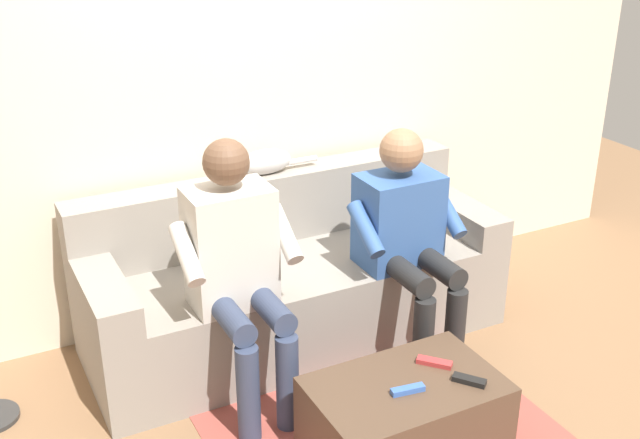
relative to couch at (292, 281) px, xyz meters
The scene contains 11 objects.
ground_plane 0.80m from the couch, 90.00° to the left, with size 8.00×8.00×0.00m, color #846042.
back_wall 1.16m from the couch, 90.00° to the right, with size 5.04×0.06×2.76m, color beige.
couch is the anchor object (origin of this frame).
coffee_table 1.08m from the couch, 90.00° to the left, with size 0.77×0.49×0.35m.
person_left_seated 0.67m from the couch, 139.37° to the left, with size 0.54×0.57×1.14m.
person_right_seated 0.69m from the couch, 41.04° to the left, with size 0.52×0.54×1.22m.
cat_on_backrest 0.63m from the couch, 76.90° to the right, with size 0.51×0.12×0.14m.
remote_black 1.20m from the couch, 100.86° to the left, with size 0.13×0.04×0.02m, color black.
remote_red 1.03m from the couch, 99.87° to the left, with size 0.15×0.04×0.02m, color #B73333.
remote_blue 1.12m from the couch, 88.62° to the left, with size 0.14×0.04×0.02m, color #3860B7.
floor_rug 1.00m from the couch, 90.00° to the left, with size 1.43×1.45×0.01m, color #9E473D.
Camera 1 is at (1.49, 3.07, 2.21)m, focal length 43.83 mm.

